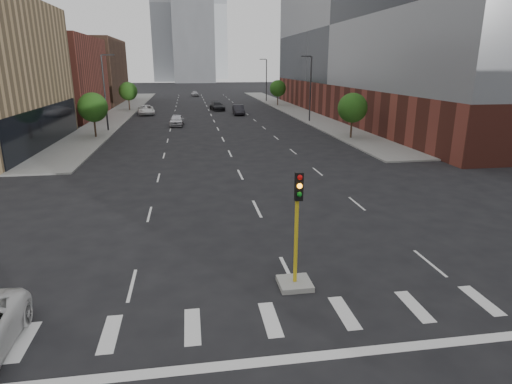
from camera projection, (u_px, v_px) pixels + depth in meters
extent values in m
cube|color=gray|center=(123.00, 111.00, 75.20)|extent=(5.00, 92.00, 0.15)
cube|color=gray|center=(289.00, 108.00, 79.63)|extent=(5.00, 92.00, 0.15)
cube|color=brown|center=(26.00, 78.00, 64.08)|extent=(20.00, 22.00, 12.00)
cube|color=brown|center=(70.00, 72.00, 88.55)|extent=(20.00, 24.00, 13.00)
cube|color=brown|center=(399.00, 100.00, 67.83)|extent=(24.00, 70.00, 5.00)
cube|color=slate|center=(406.00, 26.00, 64.68)|extent=(24.00, 70.00, 17.00)
cube|color=#B2B7BC|center=(175.00, 6.00, 204.45)|extent=(22.00, 22.00, 70.00)
cube|color=#B2B7BC|center=(208.00, 6.00, 243.54)|extent=(20.00, 20.00, 80.00)
cube|color=slate|center=(193.00, 32.00, 190.42)|extent=(18.00, 18.00, 44.00)
cube|color=#999993|center=(295.00, 283.00, 15.88)|extent=(1.20, 1.20, 0.20)
cylinder|color=gold|center=(296.00, 241.00, 15.39)|extent=(0.14, 0.14, 3.20)
cube|color=black|center=(299.00, 187.00, 14.62)|extent=(0.28, 0.18, 1.00)
sphere|color=red|center=(300.00, 177.00, 14.42)|extent=(0.18, 0.18, 0.18)
sphere|color=orange|center=(300.00, 186.00, 14.51)|extent=(0.18, 0.18, 0.18)
sphere|color=#0C7F19|center=(299.00, 194.00, 14.59)|extent=(0.18, 0.18, 0.18)
cylinder|color=#2D2D30|center=(310.00, 90.00, 60.16)|extent=(0.20, 0.20, 9.00)
cube|color=#2D2D30|center=(306.00, 56.00, 58.75)|extent=(1.40, 0.22, 0.15)
cylinder|color=#2D2D30|center=(266.00, 81.00, 93.29)|extent=(0.20, 0.20, 9.00)
cube|color=#2D2D30|center=(263.00, 59.00, 91.89)|extent=(1.40, 0.22, 0.15)
cylinder|color=#2D2D30|center=(105.00, 94.00, 51.43)|extent=(0.20, 0.20, 9.00)
cube|color=#2D2D30|center=(108.00, 55.00, 50.26)|extent=(1.40, 0.22, 0.15)
cylinder|color=#382619|center=(95.00, 129.00, 47.62)|extent=(0.20, 0.20, 1.75)
sphere|color=#1C4E14|center=(93.00, 107.00, 46.94)|extent=(3.20, 3.20, 3.20)
cylinder|color=#382619|center=(129.00, 105.00, 76.02)|extent=(0.20, 0.20, 1.75)
sphere|color=#1C4E14|center=(128.00, 91.00, 75.34)|extent=(3.20, 3.20, 3.20)
cylinder|color=#382619|center=(351.00, 130.00, 47.03)|extent=(0.20, 0.20, 1.75)
sphere|color=#1C4E14|center=(353.00, 108.00, 46.35)|extent=(3.20, 3.20, 3.20)
cylinder|color=#382619|center=(278.00, 101.00, 84.89)|extent=(0.20, 0.20, 1.75)
sphere|color=#1C4E14|center=(278.00, 88.00, 84.21)|extent=(3.20, 3.20, 3.20)
imported|color=silver|center=(177.00, 120.00, 57.30)|extent=(2.03, 4.48, 1.49)
imported|color=#232228|center=(238.00, 110.00, 69.99)|extent=(1.78, 4.83, 1.58)
imported|color=silver|center=(146.00, 110.00, 70.02)|extent=(3.20, 5.79, 1.53)
imported|color=black|center=(217.00, 106.00, 76.71)|extent=(2.79, 5.32, 1.47)
imported|color=#B2B2B7|center=(195.00, 94.00, 110.50)|extent=(2.00, 4.25, 1.41)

